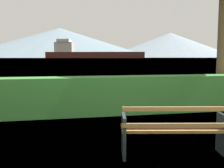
# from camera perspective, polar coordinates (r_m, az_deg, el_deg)

# --- Properties ---
(ground_plane) EXTENTS (1400.00, 1400.00, 0.00)m
(ground_plane) POSITION_cam_1_polar(r_m,az_deg,el_deg) (4.56, 13.22, -14.87)
(ground_plane) COLOR olive
(water_surface) EXTENTS (620.00, 620.00, 0.00)m
(water_surface) POSITION_cam_1_polar(r_m,az_deg,el_deg) (312.29, -11.19, 5.59)
(water_surface) COLOR #6B8EA3
(water_surface) RESTS_ON ground_plane
(park_bench) EXTENTS (1.79, 0.88, 0.87)m
(park_bench) POSITION_cam_1_polar(r_m,az_deg,el_deg) (4.37, 13.55, -9.91)
(park_bench) COLOR olive
(park_bench) RESTS_ON ground_plane
(hedge_row) EXTENTS (9.62, 0.75, 1.06)m
(hedge_row) POSITION_cam_1_polar(r_m,az_deg,el_deg) (7.47, 2.70, -2.36)
(hedge_row) COLOR #387A33
(hedge_row) RESTS_ON ground_plane
(cargo_ship_large) EXTENTS (118.14, 47.41, 22.66)m
(cargo_ship_large) POSITION_cam_1_polar(r_m,az_deg,el_deg) (318.17, -5.34, 6.82)
(cargo_ship_large) COLOR #471E19
(cargo_ship_large) RESTS_ON water_surface
(distant_hills) EXTENTS (769.72, 392.04, 86.03)m
(distant_hills) POSITION_cam_1_polar(r_m,az_deg,el_deg) (561.93, -12.35, 9.13)
(distant_hills) COLOR slate
(distant_hills) RESTS_ON ground_plane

